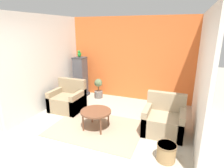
% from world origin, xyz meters
% --- Properties ---
extents(ground_plane, '(20.00, 20.00, 0.00)m').
position_xyz_m(ground_plane, '(0.00, 0.00, 0.00)').
color(ground_plane, '#B2A893').
rests_on(ground_plane, ground).
extents(wall_back_accent, '(4.05, 0.06, 2.61)m').
position_xyz_m(wall_back_accent, '(0.00, 3.16, 1.31)').
color(wall_back_accent, orange).
rests_on(wall_back_accent, ground_plane).
extents(wall_left, '(0.06, 3.13, 2.61)m').
position_xyz_m(wall_left, '(-2.00, 1.56, 1.31)').
color(wall_left, silver).
rests_on(wall_left, ground_plane).
extents(wall_right, '(0.06, 3.13, 2.61)m').
position_xyz_m(wall_right, '(2.00, 1.56, 1.31)').
color(wall_right, silver).
rests_on(wall_right, ground_plane).
extents(area_rug, '(2.09, 1.50, 0.01)m').
position_xyz_m(area_rug, '(-0.13, 0.90, 0.01)').
color(area_rug, gray).
rests_on(area_rug, ground_plane).
extents(coffee_table, '(0.70, 0.70, 0.45)m').
position_xyz_m(coffee_table, '(-0.13, 0.90, 0.41)').
color(coffee_table, brown).
rests_on(coffee_table, ground_plane).
extents(armchair_left, '(0.86, 0.74, 0.86)m').
position_xyz_m(armchair_left, '(-1.35, 1.56, 0.28)').
color(armchair_left, '#8E7A5B').
rests_on(armchair_left, ground_plane).
extents(armchair_right, '(0.86, 0.74, 0.86)m').
position_xyz_m(armchair_right, '(1.34, 1.30, 0.28)').
color(armchair_right, '#9E896B').
rests_on(armchair_right, ground_plane).
extents(birdcage, '(0.45, 0.45, 1.34)m').
position_xyz_m(birdcage, '(-1.60, 2.73, 0.65)').
color(birdcage, '#353539').
rests_on(birdcage, ground_plane).
extents(parrot, '(0.11, 0.19, 0.23)m').
position_xyz_m(parrot, '(-1.60, 2.73, 1.44)').
color(parrot, '#1E842D').
rests_on(parrot, birdcage).
extents(potted_plant, '(0.29, 0.28, 0.65)m').
position_xyz_m(potted_plant, '(-0.95, 2.75, 0.35)').
color(potted_plant, '#66605B').
rests_on(potted_plant, ground_plane).
extents(wicker_basket, '(0.34, 0.34, 0.32)m').
position_xyz_m(wicker_basket, '(1.50, 0.36, 0.17)').
color(wicker_basket, '#A37F51').
rests_on(wicker_basket, ground_plane).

